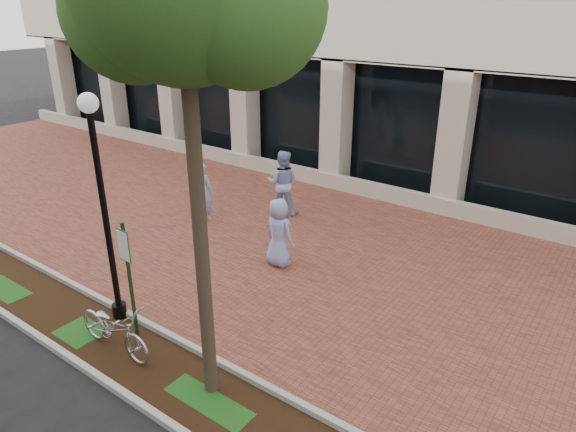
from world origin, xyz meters
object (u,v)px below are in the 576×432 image
Objects in this scene: lamppost at (103,200)px; pedestrian_right at (279,233)px; locked_bicycle at (114,328)px; pedestrian_left at (203,192)px; parking_sign at (128,267)px; pedestrian_mid at (283,183)px.

lamppost is 2.66× the size of pedestrian_right.
pedestrian_left is at bearing 29.35° from locked_bicycle.
parking_sign is at bearing 91.58° from pedestrian_right.
parking_sign is 6.74m from pedestrian_mid.
pedestrian_right is at bearing -5.50° from locked_bicycle.
lamppost reaches higher than locked_bicycle.
lamppost is at bearing 78.77° from pedestrian_right.
pedestrian_left is 0.89× the size of pedestrian_mid.
pedestrian_right is (1.85, -2.63, -0.12)m from pedestrian_mid.
pedestrian_mid reaches higher than locked_bicycle.
parking_sign is at bearing 2.03° from locked_bicycle.
locked_bicycle is (0.02, -0.46, -1.04)m from parking_sign.
pedestrian_left is (-3.02, 5.30, 0.37)m from locked_bicycle.
pedestrian_right is at bearing 142.06° from pedestrian_left.
pedestrian_mid is at bearing 106.06° from parking_sign.
lamppost is 2.42× the size of locked_bicycle.
locked_bicycle is at bearing -83.87° from parking_sign.
lamppost reaches higher than pedestrian_right.
lamppost reaches higher than pedestrian_mid.
lamppost is 5.34m from pedestrian_left.
pedestrian_right is at bearing 71.15° from lamppost.
pedestrian_left is at bearing 115.23° from lamppost.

